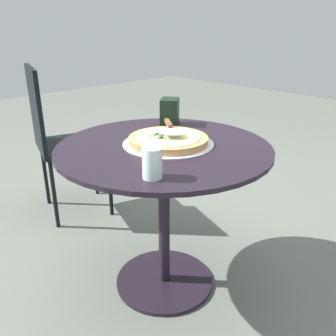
{
  "coord_description": "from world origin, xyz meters",
  "views": [
    {
      "loc": [
        0.96,
        1.02,
        1.17
      ],
      "look_at": [
        -0.03,
        -0.0,
        0.59
      ],
      "focal_mm": 38.27,
      "sensor_mm": 36.0,
      "label": 1
    }
  ],
  "objects": [
    {
      "name": "pizza_server",
      "position": [
        -0.07,
        -0.03,
        0.75
      ],
      "size": [
        0.16,
        0.2,
        0.02
      ],
      "color": "silver",
      "rests_on": "pizza_on_tray"
    },
    {
      "name": "patio_chair_far",
      "position": [
        -0.02,
        -0.95,
        0.54
      ],
      "size": [
        0.51,
        0.51,
        0.94
      ],
      "color": "black",
      "rests_on": "ground"
    },
    {
      "name": "patio_table",
      "position": [
        0.0,
        0.0,
        0.53
      ],
      "size": [
        0.89,
        0.89,
        0.7
      ],
      "color": "black",
      "rests_on": "ground"
    },
    {
      "name": "ground_plane",
      "position": [
        0.0,
        0.0,
        0.0
      ],
      "size": [
        10.0,
        10.0,
        0.0
      ],
      "primitive_type": "plane",
      "color": "#61675E"
    },
    {
      "name": "drinking_cup",
      "position": [
        0.26,
        0.22,
        0.75
      ],
      "size": [
        0.07,
        0.07,
        0.1
      ],
      "primitive_type": "cylinder",
      "color": "white",
      "rests_on": "patio_table"
    },
    {
      "name": "napkin_dispenser",
      "position": [
        -0.25,
        -0.21,
        0.76
      ],
      "size": [
        0.14,
        0.13,
        0.13
      ],
      "primitive_type": "cube",
      "rotation": [
        0.0,
        0.0,
        0.66
      ],
      "color": "black",
      "rests_on": "patio_table"
    },
    {
      "name": "pizza_on_tray",
      "position": [
        -0.03,
        -0.0,
        0.71
      ],
      "size": [
        0.38,
        0.38,
        0.05
      ],
      "color": "silver",
      "rests_on": "patio_table"
    }
  ]
}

